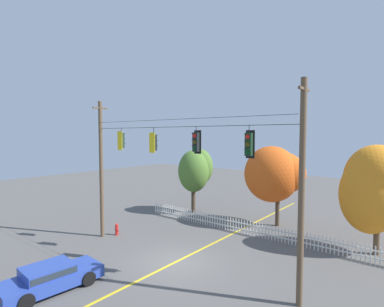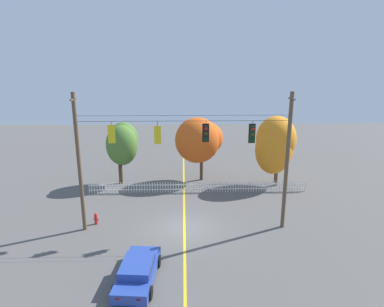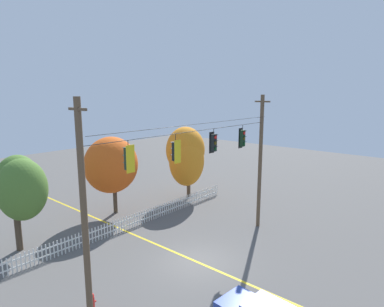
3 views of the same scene
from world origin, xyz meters
The scene contains 13 objects.
ground centered at (0.00, 0.00, 0.00)m, with size 80.00×80.00×0.00m, color #565451.
lane_centerline_stripe centered at (0.00, 0.00, 0.00)m, with size 0.16×36.00×0.01m, color gold.
signal_support_span centered at (0.00, 0.00, 4.67)m, with size 13.60×1.10×9.12m.
traffic_signal_westbound_side centered at (-4.48, -0.01, 6.55)m, with size 0.43×0.38×1.36m.
traffic_signal_northbound_primary centered at (-1.63, -0.01, 6.47)m, with size 0.43×0.38×1.42m.
traffic_signal_eastbound_side centered at (1.39, 0.01, 6.54)m, with size 0.43×0.38×1.37m.
traffic_signal_northbound_secondary centered at (4.33, 0.01, 6.49)m, with size 0.43×0.38×1.46m.
white_picket_fence centered at (1.22, 6.45, 0.49)m, with size 18.68×0.06×0.98m.
autumn_maple_near_fence centered at (-5.48, 8.85, 3.86)m, with size 2.81×3.05×5.68m.
autumn_maple_mid centered at (1.49, 9.59, 3.97)m, with size 4.47×3.74×6.06m.
autumn_oak_far_east centered at (8.16, 8.09, 3.80)m, with size 3.65×3.50×6.35m.
parked_car centered at (-2.40, -5.67, 0.60)m, with size 2.17×4.37×1.15m.
fire_hydrant centered at (-6.11, 0.77, 0.40)m, with size 0.38×0.22×0.81m.
Camera 2 is at (-0.04, -20.61, 10.78)m, focal length 31.38 mm.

